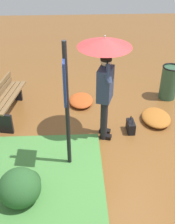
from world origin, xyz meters
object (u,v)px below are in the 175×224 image
(person_with_umbrella, at_px, (105,64))
(handbag, at_px, (131,126))
(info_sign_post, at_px, (66,95))
(park_bench, at_px, (6,99))
(trash_bin, at_px, (169,82))

(person_with_umbrella, distance_m, handbag, 1.54)
(person_with_umbrella, bearing_deg, info_sign_post, 141.62)
(info_sign_post, xyz_separation_m, park_bench, (1.61, 1.36, -1.04))
(info_sign_post, distance_m, handbag, 2.03)
(handbag, height_order, park_bench, park_bench)
(handbag, bearing_deg, park_bench, 74.45)
(info_sign_post, bearing_deg, person_with_umbrella, -38.38)
(person_with_umbrella, relative_size, handbag, 5.53)
(info_sign_post, relative_size, trash_bin, 2.76)
(info_sign_post, bearing_deg, trash_bin, -47.42)
(trash_bin, bearing_deg, info_sign_post, 132.58)
(park_bench, bearing_deg, handbag, -105.55)
(person_with_umbrella, height_order, park_bench, person_with_umbrella)
(info_sign_post, relative_size, handbag, 6.22)
(info_sign_post, distance_m, park_bench, 2.35)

